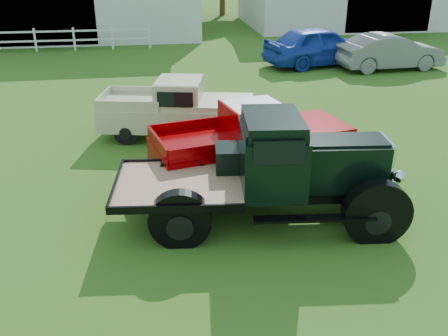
{
  "coord_description": "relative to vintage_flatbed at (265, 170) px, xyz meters",
  "views": [
    {
      "loc": [
        -1.23,
        -8.04,
        5.27
      ],
      "look_at": [
        0.2,
        1.2,
        1.05
      ],
      "focal_mm": 40.0,
      "sensor_mm": 36.0,
      "label": 1
    }
  ],
  "objects": [
    {
      "name": "ground",
      "position": [
        -0.98,
        -0.81,
        -1.13
      ],
      "size": [
        120.0,
        120.0,
        0.0
      ],
      "primitive_type": "plane",
      "color": "#336618"
    },
    {
      "name": "fence_rail",
      "position": [
        -8.98,
        19.19,
        -0.53
      ],
      "size": [
        14.2,
        0.16,
        1.2
      ],
      "primitive_type": null,
      "color": "white",
      "rests_on": "ground"
    },
    {
      "name": "vintage_flatbed",
      "position": [
        0.0,
        0.0,
        0.0
      ],
      "size": [
        5.91,
        2.84,
        2.26
      ],
      "primitive_type": null,
      "rotation": [
        0.0,
        0.0,
        -0.1
      ],
      "color": "black",
      "rests_on": "ground"
    },
    {
      "name": "red_pickup",
      "position": [
        0.19,
        2.16,
        -0.23
      ],
      "size": [
        5.26,
        2.95,
        1.81
      ],
      "primitive_type": null,
      "rotation": [
        0.0,
        0.0,
        0.22
      ],
      "color": "#8D0002",
      "rests_on": "ground"
    },
    {
      "name": "white_pickup",
      "position": [
        -1.43,
        5.19,
        -0.28
      ],
      "size": [
        4.88,
        2.76,
        1.69
      ],
      "primitive_type": null,
      "rotation": [
        0.0,
        0.0,
        -0.22
      ],
      "color": "#BCB891",
      "rests_on": "ground"
    },
    {
      "name": "misc_car_blue",
      "position": [
        5.82,
        13.74,
        -0.23
      ],
      "size": [
        5.65,
        3.3,
        1.81
      ],
      "primitive_type": "imported",
      "rotation": [
        0.0,
        0.0,
        1.8
      ],
      "color": "#1A3BA6",
      "rests_on": "ground"
    },
    {
      "name": "misc_car_grey",
      "position": [
        8.7,
        12.42,
        -0.34
      ],
      "size": [
        4.89,
        2.03,
        1.57
      ],
      "primitive_type": "imported",
      "rotation": [
        0.0,
        0.0,
        1.65
      ],
      "color": "slate",
      "rests_on": "ground"
    }
  ]
}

